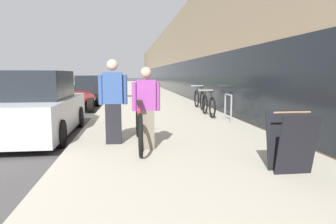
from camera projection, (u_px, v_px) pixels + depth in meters
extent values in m
cube|color=#B2AA99|center=(143.00, 92.00, 24.29)|extent=(4.65, 70.00, 0.13)
cube|color=tan|center=(206.00, 62.00, 32.74)|extent=(10.00, 70.00, 5.78)
cube|color=#1E2328|center=(162.00, 77.00, 32.32)|extent=(0.10, 63.00, 2.20)
torus|color=black|center=(138.00, 120.00, 6.84)|extent=(0.06, 0.77, 0.77)
torus|color=black|center=(140.00, 135.00, 5.16)|extent=(0.06, 0.77, 0.77)
cylinder|color=red|center=(139.00, 115.00, 5.97)|extent=(0.04, 1.45, 0.04)
cylinder|color=red|center=(139.00, 123.00, 5.65)|extent=(0.04, 0.87, 0.35)
cylinder|color=red|center=(140.00, 111.00, 5.42)|extent=(0.03, 0.03, 0.32)
cube|color=black|center=(139.00, 102.00, 5.39)|extent=(0.11, 0.22, 0.05)
cylinder|color=red|center=(138.00, 103.00, 6.66)|extent=(0.03, 0.03, 0.33)
cylinder|color=silver|center=(137.00, 96.00, 6.64)|extent=(0.52, 0.03, 0.03)
cube|color=#756B5B|center=(146.00, 130.00, 5.72)|extent=(0.29, 0.21, 0.75)
cube|color=#933D93|center=(146.00, 95.00, 5.63)|extent=(0.35, 0.21, 0.58)
cylinder|color=#933D93|center=(134.00, 97.00, 5.61)|extent=(0.09, 0.09, 0.54)
cylinder|color=#933D93|center=(158.00, 96.00, 5.67)|extent=(0.09, 0.09, 0.54)
sphere|color=tan|center=(146.00, 73.00, 5.58)|extent=(0.20, 0.20, 0.20)
cube|color=black|center=(114.00, 123.00, 6.19)|extent=(0.32, 0.23, 0.83)
cube|color=#33518E|center=(113.00, 88.00, 6.09)|extent=(0.39, 0.23, 0.64)
cylinder|color=#33518E|center=(101.00, 90.00, 6.07)|extent=(0.10, 0.10, 0.60)
cylinder|color=#33518E|center=(125.00, 90.00, 6.13)|extent=(0.10, 0.10, 0.60)
sphere|color=beige|center=(112.00, 65.00, 6.03)|extent=(0.23, 0.23, 0.23)
cylinder|color=gray|center=(231.00, 110.00, 8.60)|extent=(0.05, 0.05, 0.82)
cylinder|color=gray|center=(225.00, 108.00, 9.15)|extent=(0.05, 0.05, 0.82)
cylinder|color=gray|center=(228.00, 95.00, 8.82)|extent=(0.05, 0.55, 0.05)
torus|color=black|center=(205.00, 104.00, 10.72)|extent=(0.06, 0.69, 0.69)
torus|color=black|center=(212.00, 107.00, 9.76)|extent=(0.06, 0.69, 0.69)
cylinder|color=black|center=(208.00, 100.00, 10.21)|extent=(0.04, 0.83, 0.04)
cylinder|color=black|center=(210.00, 103.00, 10.03)|extent=(0.04, 0.51, 0.32)
cylinder|color=black|center=(211.00, 96.00, 9.89)|extent=(0.03, 0.03, 0.29)
cube|color=black|center=(211.00, 92.00, 9.87)|extent=(0.11, 0.22, 0.05)
cylinder|color=black|center=(205.00, 94.00, 10.60)|extent=(0.03, 0.03, 0.30)
cylinder|color=silver|center=(206.00, 90.00, 10.58)|extent=(0.52, 0.03, 0.03)
torus|color=black|center=(197.00, 99.00, 12.88)|extent=(0.06, 0.75, 0.75)
torus|color=black|center=(202.00, 101.00, 11.86)|extent=(0.06, 0.75, 0.75)
cylinder|color=black|center=(199.00, 94.00, 12.34)|extent=(0.04, 0.89, 0.04)
cylinder|color=black|center=(201.00, 97.00, 12.15)|extent=(0.04, 0.54, 0.34)
cylinder|color=black|center=(201.00, 91.00, 11.99)|extent=(0.03, 0.03, 0.31)
cube|color=black|center=(202.00, 87.00, 11.97)|extent=(0.11, 0.22, 0.05)
cylinder|color=black|center=(197.00, 90.00, 12.75)|extent=(0.03, 0.03, 0.33)
cylinder|color=silver|center=(197.00, 86.00, 12.73)|extent=(0.52, 0.03, 0.03)
cube|color=black|center=(297.00, 145.00, 4.18)|extent=(0.56, 0.20, 0.89)
cube|color=black|center=(284.00, 140.00, 4.54)|extent=(0.56, 0.20, 0.89)
cylinder|color=#93704C|center=(292.00, 112.00, 4.30)|extent=(0.56, 0.03, 0.03)
cube|color=silver|center=(36.00, 115.00, 7.42)|extent=(1.74, 4.14, 0.80)
cube|color=#1E2328|center=(35.00, 85.00, 7.33)|extent=(1.50, 2.07, 0.68)
cylinder|color=black|center=(21.00, 118.00, 8.57)|extent=(0.22, 0.60, 0.60)
cylinder|color=black|center=(78.00, 117.00, 8.78)|extent=(0.22, 0.60, 0.60)
cylinder|color=black|center=(59.00, 134.00, 6.33)|extent=(0.22, 0.60, 0.60)
ellipsoid|color=maroon|center=(77.00, 99.00, 13.10)|extent=(1.56, 4.18, 0.66)
cube|color=#1E2328|center=(79.00, 88.00, 13.56)|extent=(1.09, 0.04, 0.26)
cylinder|color=black|center=(66.00, 100.00, 14.22)|extent=(0.22, 0.60, 0.60)
cylinder|color=black|center=(97.00, 100.00, 14.41)|extent=(0.22, 0.60, 0.60)
cylinder|color=black|center=(53.00, 106.00, 11.84)|extent=(0.22, 0.60, 0.60)
cylinder|color=black|center=(91.00, 105.00, 12.02)|extent=(0.22, 0.60, 0.60)
cube|color=black|center=(91.00, 91.00, 18.43)|extent=(1.87, 4.12, 0.69)
cube|color=#1E2328|center=(91.00, 81.00, 18.35)|extent=(1.61, 2.06, 0.62)
cylinder|color=black|center=(80.00, 93.00, 19.56)|extent=(0.22, 0.60, 0.60)
cylinder|color=black|center=(107.00, 93.00, 19.78)|extent=(0.22, 0.60, 0.60)
cylinder|color=black|center=(73.00, 96.00, 17.13)|extent=(0.22, 0.60, 0.60)
cylinder|color=black|center=(104.00, 96.00, 17.35)|extent=(0.22, 0.60, 0.60)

